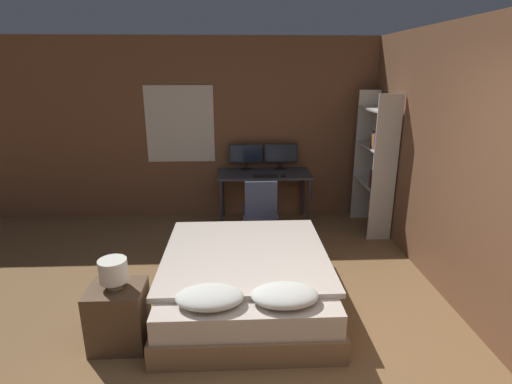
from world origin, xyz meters
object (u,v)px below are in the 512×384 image
desk (264,179)px  bedside_lamp (113,271)px  monitor_right (281,154)px  bookshelf (377,158)px  computer_mouse (284,175)px  nightstand (119,316)px  monitor_left (246,155)px  keyboard (265,176)px  office_chair (260,217)px  bed (246,279)px

desk → bedside_lamp: bearing=-116.9°
desk → monitor_right: (0.26, 0.23, 0.32)m
desk → bookshelf: size_ratio=0.70×
computer_mouse → nightstand: bearing=-123.3°
bedside_lamp → computer_mouse: 3.04m
monitor_left → keyboard: size_ratio=1.47×
keyboard → office_chair: (-0.10, -0.51, -0.43)m
desk → office_chair: size_ratio=1.54×
office_chair → bookshelf: bookshelf is taller
bookshelf → computer_mouse: bearing=172.0°
bed → bedside_lamp: bearing=-151.0°
desk → keyboard: size_ratio=3.97×
monitor_left → keyboard: bearing=-60.0°
monitor_left → monitor_right: size_ratio=1.00×
bed → bookshelf: size_ratio=1.01×
bed → office_chair: (0.23, 1.44, 0.10)m
monitor_right → computer_mouse: size_ratio=7.23×
bedside_lamp → computer_mouse: (1.67, 2.54, 0.10)m
bedside_lamp → nightstand: bearing=0.0°
monitor_right → computer_mouse: 0.50m
keyboard → computer_mouse: bearing=0.0°
bed → desk: size_ratio=1.44×
bedside_lamp → monitor_right: size_ratio=0.50×
bed → keyboard: bearing=80.5°
nightstand → monitor_left: (1.14, 3.00, 0.73)m
monitor_left → monitor_right: same height
nightstand → monitor_left: 3.29m
keyboard → office_chair: 0.67m
nightstand → keyboard: keyboard is taller
bedside_lamp → bookshelf: bearing=38.9°
bedside_lamp → monitor_left: monitor_left is taller
keyboard → monitor_right: bearing=60.0°
bedside_lamp → keyboard: bearing=61.1°
computer_mouse → keyboard: bearing=180.0°
bedside_lamp → bookshelf: 3.79m
nightstand → bedside_lamp: bedside_lamp is taller
desk → office_chair: office_chair is taller
desk → keyboard: (-0.00, -0.23, 0.11)m
bed → nightstand: (-1.08, -0.60, 0.02)m
nightstand → monitor_left: size_ratio=1.07×
nightstand → keyboard: (1.40, 2.54, 0.51)m
bookshelf → nightstand: bearing=-141.1°
bed → keyboard: size_ratio=5.72×
bedside_lamp → bookshelf: bookshelf is taller
monitor_right → keyboard: (-0.26, -0.46, -0.22)m
bedside_lamp → keyboard: (1.40, 2.54, 0.09)m
monitor_left → bookshelf: bearing=-19.5°
nightstand → computer_mouse: bearing=56.7°
desk → office_chair: 0.81m
bookshelf → keyboard: bearing=173.4°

